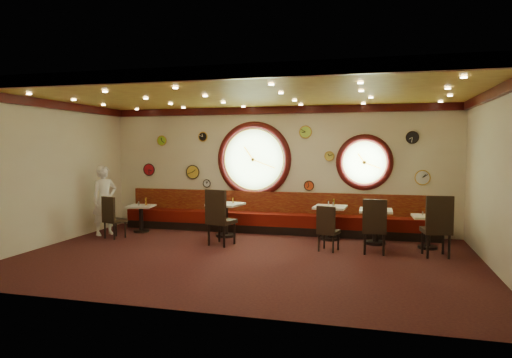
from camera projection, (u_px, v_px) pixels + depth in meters
name	position (u px, v px, depth m)	size (l,w,h in m)	color
floor	(244.00, 258.00, 8.95)	(9.00, 6.00, 0.00)	black
ceiling	(244.00, 93.00, 8.73)	(9.00, 6.00, 0.02)	gold
wall_back	(277.00, 169.00, 11.74)	(9.00, 0.02, 3.20)	beige
wall_front	(180.00, 191.00, 5.95)	(9.00, 0.02, 3.20)	beige
wall_left	(47.00, 173.00, 9.99)	(0.02, 6.00, 3.20)	beige
wall_right	(499.00, 181.00, 7.70)	(0.02, 6.00, 3.20)	beige
molding_back	(276.00, 110.00, 11.58)	(9.00, 0.10, 0.18)	#380A0A
molding_front	(180.00, 74.00, 5.89)	(9.00, 0.10, 0.18)	#380A0A
molding_left	(47.00, 104.00, 9.87)	(0.10, 6.00, 0.18)	#380A0A
molding_right	(499.00, 91.00, 7.61)	(0.10, 6.00, 0.18)	#380A0A
banquette_base	(274.00, 229.00, 11.57)	(8.00, 0.55, 0.20)	black
banquette_seat	(274.00, 219.00, 11.55)	(8.00, 0.55, 0.30)	#550C07
banquette_back	(276.00, 202.00, 11.74)	(8.00, 0.10, 0.55)	#5B070E
porthole_left_glass	(254.00, 160.00, 11.87)	(1.66, 1.66, 0.02)	#9FCF7C
porthole_left_frame	(254.00, 160.00, 11.85)	(1.98, 1.98, 0.18)	#380A0A
porthole_left_ring	(254.00, 160.00, 11.82)	(1.61, 1.61, 0.03)	gold
porthole_right_glass	(364.00, 162.00, 11.16)	(1.10, 1.10, 0.02)	#9FCF7C
porthole_right_frame	(364.00, 162.00, 11.14)	(1.38, 1.38, 0.18)	#380A0A
porthole_right_ring	(364.00, 162.00, 11.12)	(1.09, 1.09, 0.03)	gold
wall_clock_0	(329.00, 156.00, 11.33)	(0.22, 0.22, 0.03)	gold
wall_clock_1	(412.00, 137.00, 10.80)	(0.28, 0.28, 0.03)	black
wall_clock_2	(162.00, 141.00, 12.46)	(0.26, 0.26, 0.03)	#82BB25
wall_clock_3	(306.00, 132.00, 11.44)	(0.30, 0.30, 0.03)	#AEE146
wall_clock_4	(203.00, 137.00, 12.15)	(0.24, 0.24, 0.03)	black
wall_clock_5	(309.00, 186.00, 11.51)	(0.24, 0.24, 0.03)	#DE451A
wall_clock_6	(193.00, 172.00, 12.29)	(0.36, 0.36, 0.03)	gold
wall_clock_7	(207.00, 183.00, 12.21)	(0.20, 0.20, 0.03)	white
wall_clock_8	(422.00, 178.00, 10.81)	(0.34, 0.34, 0.03)	white
wall_clock_9	(149.00, 170.00, 12.62)	(0.32, 0.32, 0.03)	red
table_a	(141.00, 215.00, 11.66)	(0.71, 0.71, 0.69)	black
table_b	(225.00, 216.00, 11.05)	(0.86, 0.86, 0.82)	black
table_c	(330.00, 218.00, 10.68)	(0.77, 0.77, 0.80)	black
table_d	(376.00, 222.00, 10.19)	(0.72, 0.72, 0.78)	black
table_e	(428.00, 228.00, 9.75)	(0.68, 0.68, 0.71)	black
chair_a	(112.00, 215.00, 10.79)	(0.53, 0.53, 0.62)	black
chair_b	(219.00, 214.00, 10.00)	(0.64, 0.64, 0.77)	black
chair_c	(327.00, 226.00, 9.45)	(0.49, 0.49, 0.59)	black
chair_d	(375.00, 223.00, 9.20)	(0.48, 0.48, 0.70)	black
chair_e	(438.00, 222.00, 8.91)	(0.58, 0.58, 0.76)	black
condiment_a_salt	(139.00, 203.00, 11.74)	(0.03, 0.03, 0.09)	#B9B9BE
condiment_b_salt	(223.00, 201.00, 11.10)	(0.04, 0.04, 0.11)	silver
condiment_c_salt	(329.00, 203.00, 10.77)	(0.04, 0.04, 0.11)	silver
condiment_d_salt	(370.00, 207.00, 10.26)	(0.04, 0.04, 0.10)	silver
condiment_a_pepper	(139.00, 204.00, 11.58)	(0.03, 0.03, 0.09)	#BAB9BE
condiment_b_pepper	(223.00, 202.00, 10.97)	(0.03, 0.03, 0.09)	silver
condiment_c_pepper	(333.00, 204.00, 10.57)	(0.04, 0.04, 0.10)	silver
condiment_d_pepper	(377.00, 207.00, 10.16)	(0.04, 0.04, 0.11)	silver
condiment_a_bottle	(146.00, 201.00, 11.71)	(0.06, 0.06, 0.18)	gold
condiment_b_bottle	(233.00, 200.00, 11.07)	(0.04, 0.04, 0.14)	gold
condiment_c_bottle	(334.00, 202.00, 10.75)	(0.05, 0.05, 0.16)	gold
condiment_d_bottle	(379.00, 205.00, 10.25)	(0.06, 0.06, 0.18)	#CA842F
condiment_e_salt	(423.00, 213.00, 9.80)	(0.03, 0.03, 0.09)	silver
condiment_e_pepper	(431.00, 214.00, 9.72)	(0.04, 0.04, 0.10)	silver
condiment_e_bottle	(430.00, 211.00, 9.75)	(0.06, 0.06, 0.18)	orange
waiter	(105.00, 200.00, 11.26)	(0.63, 0.41, 1.72)	white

